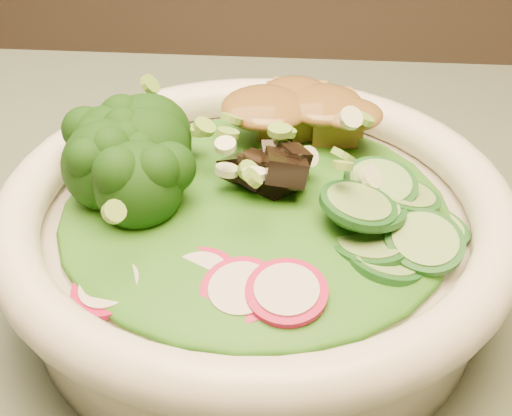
# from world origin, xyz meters

# --- Properties ---
(salad_bowl) EXTENTS (0.31, 0.31, 0.08)m
(salad_bowl) POSITION_xyz_m (0.18, 0.03, 0.79)
(salad_bowl) COLOR silver
(salad_bowl) RESTS_ON dining_table
(lettuce_bed) EXTENTS (0.23, 0.23, 0.03)m
(lettuce_bed) POSITION_xyz_m (0.18, 0.03, 0.82)
(lettuce_bed) COLOR #195E13
(lettuce_bed) RESTS_ON salad_bowl
(broccoli_florets) EXTENTS (0.12, 0.11, 0.05)m
(broccoli_florets) POSITION_xyz_m (0.11, 0.04, 0.84)
(broccoli_florets) COLOR black
(broccoli_florets) RESTS_ON salad_bowl
(radish_slices) EXTENTS (0.13, 0.09, 0.02)m
(radish_slices) POSITION_xyz_m (0.17, -0.05, 0.82)
(radish_slices) COLOR #A70C3B
(radish_slices) RESTS_ON salad_bowl
(cucumber_slices) EXTENTS (0.11, 0.11, 0.04)m
(cucumber_slices) POSITION_xyz_m (0.26, 0.01, 0.83)
(cucumber_slices) COLOR #7AA85D
(cucumber_slices) RESTS_ON salad_bowl
(mushroom_heap) EXTENTS (0.11, 0.11, 0.05)m
(mushroom_heap) POSITION_xyz_m (0.19, 0.04, 0.83)
(mushroom_heap) COLOR black
(mushroom_heap) RESTS_ON salad_bowl
(tofu_cubes) EXTENTS (0.12, 0.10, 0.04)m
(tofu_cubes) POSITION_xyz_m (0.20, 0.10, 0.83)
(tofu_cubes) COLOR olive
(tofu_cubes) RESTS_ON salad_bowl
(peanut_sauce) EXTENTS (0.08, 0.06, 0.02)m
(peanut_sauce) POSITION_xyz_m (0.20, 0.10, 0.85)
(peanut_sauce) COLOR brown
(peanut_sauce) RESTS_ON tofu_cubes
(scallion_garnish) EXTENTS (0.22, 0.22, 0.03)m
(scallion_garnish) POSITION_xyz_m (0.18, 0.03, 0.85)
(scallion_garnish) COLOR #72AA3C
(scallion_garnish) RESTS_ON salad_bowl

